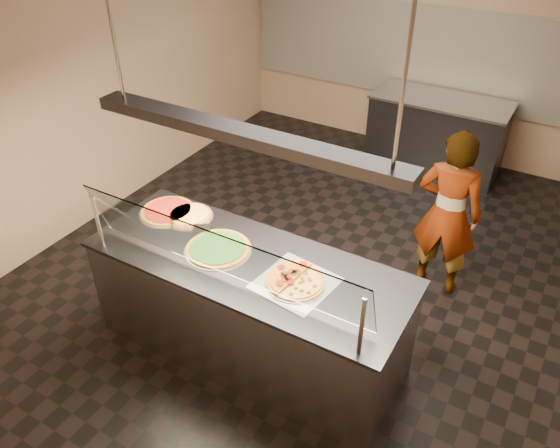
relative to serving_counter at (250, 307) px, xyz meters
The scene contains 19 objects.
ground 1.38m from the serving_counter, 94.20° to the left, with size 5.00×6.00×0.02m, color black.
wall_back 4.42m from the serving_counter, 91.26° to the left, with size 5.00×0.02×3.00m, color tan.
wall_front 2.01m from the serving_counter, 93.15° to the right, with size 5.00×0.02×3.00m, color tan.
wall_left 3.08m from the serving_counter, 153.66° to the left, with size 0.02×6.00×3.00m, color tan.
tile_band 4.35m from the serving_counter, 91.27° to the left, with size 4.90×0.02×1.20m, color silver.
serving_counter is the anchor object (origin of this frame).
sneeze_guard 0.83m from the serving_counter, 90.00° to the right, with size 2.23×0.18×0.54m.
perforated_tray 0.64m from the serving_counter, ahead, with size 0.56×0.56×0.01m.
half_pizza_pepperoni 0.60m from the serving_counter, ahead, with size 0.26×0.43×0.05m.
half_pizza_sausage 0.72m from the serving_counter, ahead, with size 0.26×0.43×0.04m.
pizza_spinach 0.55m from the serving_counter, behind, with size 0.51×0.51×0.03m.
pizza_cheese 0.91m from the serving_counter, 161.40° to the left, with size 0.39×0.39×0.03m.
pizza_tomato 1.07m from the serving_counter, 167.27° to the left, with size 0.47×0.47×0.03m.
pizza_spatula 0.80m from the serving_counter, 164.73° to the left, with size 0.27×0.19×0.02m.
prep_table 3.85m from the serving_counter, 85.47° to the left, with size 1.65×0.74×0.93m.
worker 1.93m from the serving_counter, 56.36° to the left, with size 0.58×0.38×1.59m, color #2A2734.
heat_lamp_housing 1.48m from the serving_counter, ahead, with size 2.30×0.18×0.08m, color #2D2D31.
lamp_rod_left 2.26m from the serving_counter, behind, with size 0.02×0.02×1.01m, color #B7B7BC.
lamp_rod_right 2.26m from the serving_counter, ahead, with size 0.02×0.02×1.01m, color #B7B7BC.
Camera 1 is at (1.90, -3.88, 3.44)m, focal length 35.00 mm.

